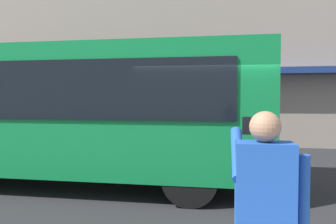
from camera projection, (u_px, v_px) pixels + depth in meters
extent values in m
plane|color=#232326|center=(207.00, 191.00, 6.51)|extent=(60.00, 60.00, 0.00)
cube|color=gray|center=(214.00, 1.00, 12.96)|extent=(28.00, 0.80, 12.00)
cube|color=navy|center=(306.00, 71.00, 11.93)|extent=(4.40, 1.10, 0.24)
cube|color=#0F7238|center=(63.00, 109.00, 7.11)|extent=(9.00, 2.50, 2.60)
cube|color=black|center=(30.00, 90.00, 5.85)|extent=(7.60, 0.06, 1.10)
cylinder|color=black|center=(198.00, 157.00, 7.75)|extent=(1.00, 0.28, 1.00)
cylinder|color=black|center=(190.00, 179.00, 5.58)|extent=(1.00, 0.28, 1.00)
cube|color=#1E4CAD|center=(264.00, 189.00, 2.21)|extent=(0.40, 0.24, 0.66)
sphere|color=#A87A5B|center=(265.00, 127.00, 2.19)|extent=(0.22, 0.22, 0.22)
cylinder|color=#1E4CAD|center=(303.00, 196.00, 2.17)|extent=(0.09, 0.09, 0.58)
cylinder|color=#1E4CAD|center=(237.00, 153.00, 2.39)|extent=(0.09, 0.48, 0.37)
cube|color=black|center=(247.00, 126.00, 2.50)|extent=(0.07, 0.01, 0.14)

